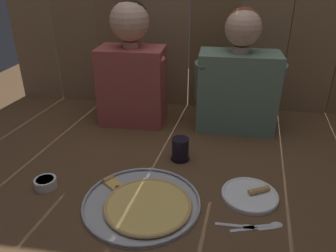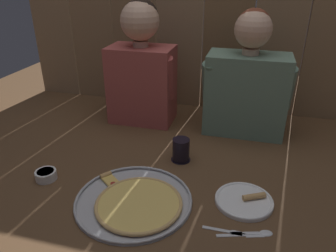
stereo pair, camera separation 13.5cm
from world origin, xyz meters
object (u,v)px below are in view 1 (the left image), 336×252
at_px(pizza_tray, 144,203).
at_px(diner_left, 132,67).
at_px(diner_right, 238,79).
at_px(dipping_bowl, 46,183).
at_px(drinking_glass, 180,149).
at_px(dinner_plate, 250,195).

distance_m(pizza_tray, diner_left, 0.79).
bearing_deg(pizza_tray, diner_right, 63.99).
bearing_deg(diner_left, dipping_bowl, -106.60).
relative_size(pizza_tray, diner_right, 0.70).
distance_m(dipping_bowl, diner_right, 1.02).
bearing_deg(drinking_glass, diner_left, 129.42).
height_order(drinking_glass, dipping_bowl, drinking_glass).
height_order(pizza_tray, drinking_glass, drinking_glass).
relative_size(dinner_plate, diner_right, 0.35).
bearing_deg(drinking_glass, dinner_plate, -38.10).
height_order(dinner_plate, diner_right, diner_right).
height_order(pizza_tray, diner_right, diner_right).
distance_m(dipping_bowl, diner_left, 0.74).
bearing_deg(dinner_plate, dipping_bowl, -175.86).
distance_m(pizza_tray, dinner_plate, 0.40).
distance_m(drinking_glass, diner_right, 0.50).
bearing_deg(pizza_tray, dipping_bowl, 172.95).
bearing_deg(drinking_glass, pizza_tray, -105.60).
bearing_deg(diner_left, diner_right, -0.07).
distance_m(drinking_glass, dipping_bowl, 0.57).
xyz_separation_m(pizza_tray, diner_right, (0.34, 0.70, 0.26)).
bearing_deg(diner_right, dipping_bowl, -138.85).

